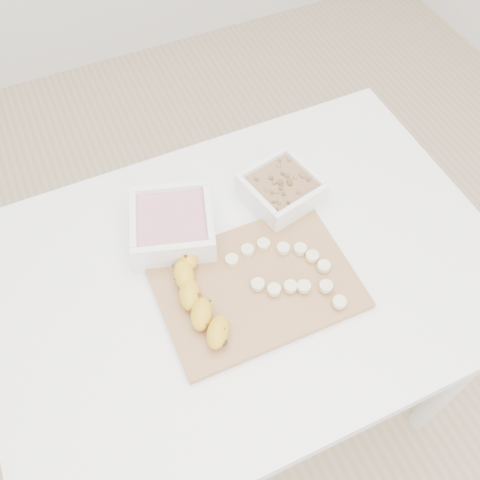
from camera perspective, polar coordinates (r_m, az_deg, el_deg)
name	(u,v)px	position (r m, az deg, el deg)	size (l,w,h in m)	color
ground	(244,394)	(1.72, 0.43, -16.07)	(3.50, 3.50, 0.00)	#C6AD89
table	(246,293)	(1.12, 0.64, -5.64)	(1.00, 0.70, 0.75)	white
bowl_yogurt	(173,226)	(1.05, -7.17, 1.50)	(0.20, 0.20, 0.07)	white
bowl_granola	(281,190)	(1.11, 4.41, 5.35)	(0.16, 0.16, 0.06)	white
cutting_board	(256,284)	(1.01, 1.70, -4.74)	(0.36, 0.26, 0.01)	#A77847
banana	(199,296)	(0.97, -4.42, -5.94)	(0.06, 0.22, 0.04)	gold
banana_slices	(288,270)	(1.01, 5.18, -3.16)	(0.18, 0.20, 0.02)	beige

